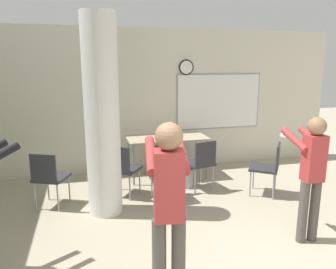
# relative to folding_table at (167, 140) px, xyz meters

# --- Properties ---
(wall_back) EXTENTS (8.00, 0.15, 2.80)m
(wall_back) POSITION_rel_folding_table_xyz_m (-0.22, 0.61, 0.68)
(wall_back) COLOR beige
(wall_back) RESTS_ON ground_plane
(support_pillar) EXTENTS (0.48, 0.48, 2.80)m
(support_pillar) POSITION_rel_folding_table_xyz_m (-1.24, -1.25, 0.68)
(support_pillar) COLOR white
(support_pillar) RESTS_ON ground_plane
(folding_table) EXTENTS (1.50, 0.73, 0.78)m
(folding_table) POSITION_rel_folding_table_xyz_m (0.00, 0.00, 0.00)
(folding_table) COLOR tan
(folding_table) RESTS_ON ground_plane
(bottle_on_table) EXTENTS (0.08, 0.08, 0.29)m
(bottle_on_table) POSITION_rel_folding_table_xyz_m (0.08, 0.02, 0.17)
(bottle_on_table) COLOR silver
(bottle_on_table) RESTS_ON folding_table
(waste_bin) EXTENTS (0.29, 0.29, 0.33)m
(waste_bin) POSITION_rel_folding_table_xyz_m (0.18, -0.58, -0.56)
(waste_bin) COLOR #B2B2B7
(waste_bin) RESTS_ON ground_plane
(chair_table_right) EXTENTS (0.53, 0.53, 0.87)m
(chair_table_right) POSITION_rel_folding_table_xyz_m (0.40, -0.78, -0.21)
(chair_table_right) COLOR #2D2D33
(chair_table_right) RESTS_ON ground_plane
(chair_table_front) EXTENTS (0.50, 0.50, 0.87)m
(chair_table_front) POSITION_rel_folding_table_xyz_m (-0.29, -1.01, -0.21)
(chair_table_front) COLOR #2D2D33
(chair_table_front) RESTS_ON ground_plane
(chair_table_left) EXTENTS (0.61, 0.61, 0.87)m
(chair_table_left) POSITION_rel_folding_table_xyz_m (-0.93, -0.77, -0.21)
(chair_table_left) COLOR #2D2D33
(chair_table_left) RESTS_ON ground_plane
(chair_mid_room) EXTENTS (0.62, 0.62, 0.87)m
(chair_mid_room) POSITION_rel_folding_table_xyz_m (1.39, -1.28, -0.21)
(chair_mid_room) COLOR #2D2D33
(chair_mid_room) RESTS_ON ground_plane
(chair_near_pillar) EXTENTS (0.58, 0.58, 0.87)m
(chair_near_pillar) POSITION_rel_folding_table_xyz_m (-2.04, -0.92, -0.21)
(chair_near_pillar) COLOR #2D2D33
(chair_near_pillar) RESTS_ON ground_plane
(person_playing_side) EXTENTS (0.34, 0.61, 1.54)m
(person_playing_side) POSITION_rel_folding_table_xyz_m (1.09, -2.66, 0.19)
(person_playing_side) COLOR #514C47
(person_playing_side) RESTS_ON ground_plane
(person_playing_front) EXTENTS (0.44, 0.68, 1.68)m
(person_playing_front) POSITION_rel_folding_table_xyz_m (-0.82, -3.32, 0.27)
(person_playing_front) COLOR #514C47
(person_playing_front) RESTS_ON ground_plane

